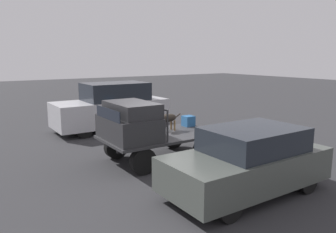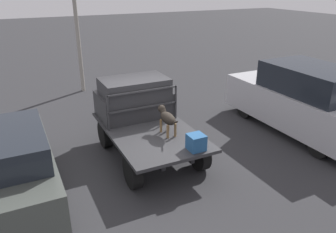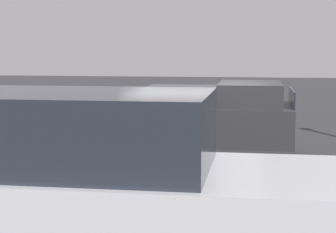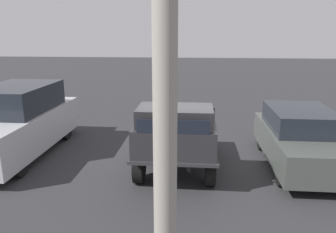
# 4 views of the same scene
# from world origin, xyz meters

# --- Properties ---
(ground_plane) EXTENTS (80.00, 80.00, 0.00)m
(ground_plane) POSITION_xyz_m (0.00, 0.00, 0.00)
(ground_plane) COLOR #2D2D30
(flatbed_truck) EXTENTS (3.60, 2.08, 0.82)m
(flatbed_truck) POSITION_xyz_m (0.00, 0.00, 0.59)
(flatbed_truck) COLOR black
(flatbed_truck) RESTS_ON ground
(truck_cab) EXTENTS (1.34, 1.96, 1.10)m
(truck_cab) POSITION_xyz_m (1.05, 0.00, 1.34)
(truck_cab) COLOR #28282B
(truck_cab) RESTS_ON flatbed_truck
(truck_headboard) EXTENTS (0.04, 1.96, 0.95)m
(truck_headboard) POSITION_xyz_m (0.34, 0.00, 1.45)
(truck_headboard) COLOR #2D2D30
(truck_headboard) RESTS_ON flatbed_truck
(dog) EXTENTS (1.01, 0.28, 0.69)m
(dog) POSITION_xyz_m (-0.45, -0.30, 1.25)
(dog) COLOR brown
(dog) RESTS_ON flatbed_truck
(cargo_crate) EXTENTS (0.37, 0.37, 0.37)m
(cargo_crate) POSITION_xyz_m (-1.52, -0.52, 1.00)
(cargo_crate) COLOR #235184
(cargo_crate) RESTS_ON flatbed_truck
(parked_sedan) EXTENTS (4.11, 1.84, 1.61)m
(parked_sedan) POSITION_xyz_m (-0.34, 3.40, 0.81)
(parked_sedan) COLOR black
(parked_sedan) RESTS_ON ground
(parked_pickup_far) EXTENTS (4.98, 2.02, 2.10)m
(parked_pickup_far) POSITION_xyz_m (-0.55, -4.92, 1.02)
(parked_pickup_far) COLOR black
(parked_pickup_far) RESTS_ON ground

